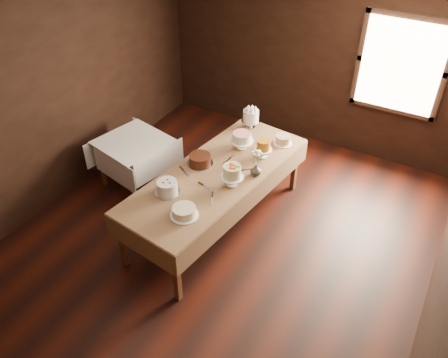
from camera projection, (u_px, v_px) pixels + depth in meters
floor at (216, 246)px, 5.98m from camera, size 5.00×6.00×0.01m
ceiling at (213, 31)px, 4.27m from camera, size 5.00×6.00×0.01m
wall_back at (313, 60)px, 7.19m from camera, size 5.00×0.02×2.80m
wall_left at (51, 103)px, 6.10m from camera, size 0.02×6.00×2.80m
window at (401, 67)px, 6.52m from camera, size 1.10×0.05×1.30m
display_table at (217, 177)px, 5.85m from camera, size 1.41×2.83×0.84m
side_table at (134, 146)px, 6.61m from camera, size 1.06×1.06×0.75m
cake_meringue at (251, 119)px, 6.60m from camera, size 0.30×0.30×0.28m
cake_speckled at (283, 140)px, 6.31m from camera, size 0.26×0.26×0.12m
cake_lattice at (242, 141)px, 6.19m from camera, size 0.35×0.35×0.24m
cake_caramel at (263, 150)px, 6.02m from camera, size 0.23×0.23×0.27m
cake_chocolate at (200, 160)px, 5.93m from camera, size 0.39×0.39×0.13m
cake_flowers at (232, 176)px, 5.55m from camera, size 0.28×0.28×0.29m
cake_swirl at (167, 187)px, 5.46m from camera, size 0.31×0.31×0.16m
cake_cream at (184, 212)px, 5.15m from camera, size 0.37×0.37×0.11m
cake_server_a at (208, 188)px, 5.57m from camera, size 0.24×0.09×0.01m
cake_server_b at (212, 201)px, 5.37m from camera, size 0.14×0.22×0.01m
cake_server_c at (231, 158)px, 6.07m from camera, size 0.05×0.24×0.01m
cake_server_d at (249, 169)px, 5.87m from camera, size 0.19×0.19×0.01m
cake_server_e at (186, 173)px, 5.80m from camera, size 0.22×0.14×0.01m
flower_vase at (256, 170)px, 5.74m from camera, size 0.15×0.15×0.15m
flower_bouquet at (256, 157)px, 5.62m from camera, size 0.14×0.14×0.20m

